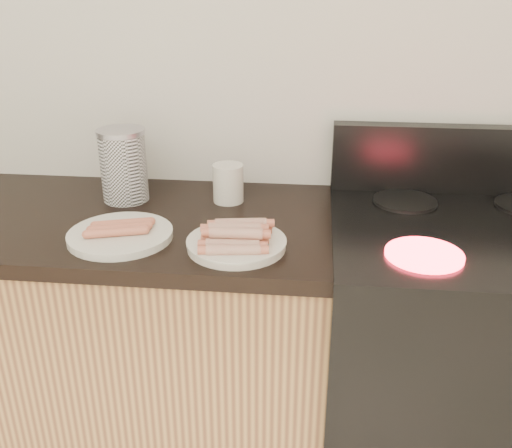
# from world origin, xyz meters

# --- Properties ---
(wall_back) EXTENTS (4.00, 0.04, 2.60)m
(wall_back) POSITION_xyz_m (0.00, 2.00, 1.30)
(wall_back) COLOR silver
(wall_back) RESTS_ON ground
(stove) EXTENTS (0.76, 0.65, 0.91)m
(stove) POSITION_xyz_m (0.78, 1.68, 0.46)
(stove) COLOR black
(stove) RESTS_ON floor
(stove_panel) EXTENTS (0.76, 0.06, 0.20)m
(stove_panel) POSITION_xyz_m (0.78, 1.96, 1.01)
(stove_panel) COLOR black
(stove_panel) RESTS_ON stove
(burner_near_left) EXTENTS (0.18, 0.18, 0.01)m
(burner_near_left) POSITION_xyz_m (0.61, 1.51, 0.92)
(burner_near_left) COLOR #FF1E2D
(burner_near_left) RESTS_ON stove
(burner_far_left) EXTENTS (0.18, 0.18, 0.01)m
(burner_far_left) POSITION_xyz_m (0.61, 1.84, 0.92)
(burner_far_left) COLOR black
(burner_far_left) RESTS_ON stove
(main_plate) EXTENTS (0.24, 0.24, 0.02)m
(main_plate) POSITION_xyz_m (0.17, 1.53, 0.91)
(main_plate) COLOR silver
(main_plate) RESTS_ON counter_slab
(side_plate) EXTENTS (0.27, 0.27, 0.02)m
(side_plate) POSITION_xyz_m (-0.13, 1.55, 0.91)
(side_plate) COLOR white
(side_plate) RESTS_ON counter_slab
(hotdog_pile) EXTENTS (0.13, 0.18, 0.05)m
(hotdog_pile) POSITION_xyz_m (0.17, 1.53, 0.94)
(hotdog_pile) COLOR #A5232A
(hotdog_pile) RESTS_ON main_plate
(plain_sausages) EXTENTS (0.14, 0.12, 0.02)m
(plain_sausages) POSITION_xyz_m (-0.13, 1.55, 0.93)
(plain_sausages) COLOR #D2653A
(plain_sausages) RESTS_ON side_plate
(canister) EXTENTS (0.14, 0.14, 0.21)m
(canister) POSITION_xyz_m (-0.20, 1.81, 1.01)
(canister) COLOR silver
(canister) RESTS_ON counter_slab
(mug) EXTENTS (0.11, 0.11, 0.11)m
(mug) POSITION_xyz_m (0.10, 1.83, 0.96)
(mug) COLOR white
(mug) RESTS_ON counter_slab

